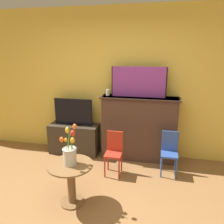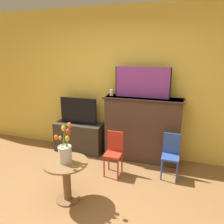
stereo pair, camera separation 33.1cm
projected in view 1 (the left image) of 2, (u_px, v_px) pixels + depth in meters
wall_back at (118, 84)px, 4.04m from camera, size 8.00×0.06×2.70m
fireplace_mantel at (139, 128)px, 3.97m from camera, size 1.38×0.38×1.17m
painting at (139, 82)px, 3.75m from camera, size 0.95×0.03×0.52m
mantel_candle at (108, 92)px, 3.91m from camera, size 0.07×0.07×0.11m
tv_stand at (74, 139)px, 4.27m from camera, size 0.95×0.38×0.58m
tv_monitor at (73, 112)px, 4.13m from camera, size 0.74×0.12×0.51m
chair_red at (114, 150)px, 3.51m from camera, size 0.26×0.26×0.70m
chair_blue at (169, 150)px, 3.51m from camera, size 0.26×0.26×0.70m
side_table at (71, 178)px, 2.81m from camera, size 0.58×0.58×0.57m
vase_tulips at (70, 153)px, 2.71m from camera, size 0.20×0.23×0.54m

